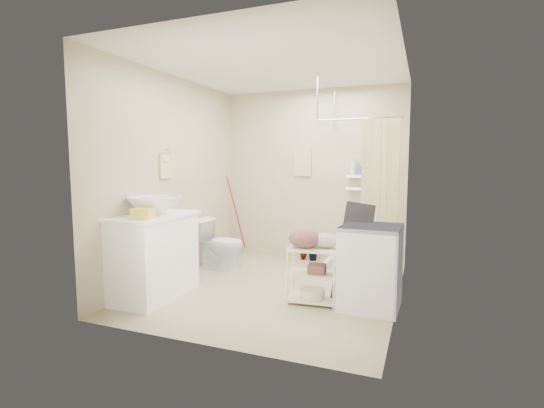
{
  "coord_description": "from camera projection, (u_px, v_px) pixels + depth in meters",
  "views": [
    {
      "loc": [
        1.63,
        -4.29,
        1.5
      ],
      "look_at": [
        -0.14,
        0.25,
        0.98
      ],
      "focal_mm": 26.0,
      "sensor_mm": 36.0,
      "label": 1
    }
  ],
  "objects": [
    {
      "name": "floor",
      "position": [
        275.0,
        288.0,
        4.72
      ],
      "size": [
        3.2,
        3.2,
        0.0
      ],
      "primitive_type": "plane",
      "color": "tan",
      "rests_on": "ground"
    },
    {
      "name": "ceiling",
      "position": [
        275.0,
        65.0,
        4.45
      ],
      "size": [
        2.8,
        3.2,
        0.04
      ],
      "primitive_type": "cube",
      "color": "silver",
      "rests_on": "ground"
    },
    {
      "name": "wall_back",
      "position": [
        312.0,
        175.0,
        6.07
      ],
      "size": [
        2.8,
        0.04,
        2.6
      ],
      "primitive_type": "cube",
      "color": "beige",
      "rests_on": "ground"
    },
    {
      "name": "wall_front",
      "position": [
        203.0,
        188.0,
        3.1
      ],
      "size": [
        2.8,
        0.04,
        2.6
      ],
      "primitive_type": "cube",
      "color": "beige",
      "rests_on": "ground"
    },
    {
      "name": "wall_left",
      "position": [
        174.0,
        178.0,
        5.09
      ],
      "size": [
        0.04,
        3.2,
        2.6
      ],
      "primitive_type": "cube",
      "color": "beige",
      "rests_on": "ground"
    },
    {
      "name": "wall_right",
      "position": [
        401.0,
        182.0,
        4.08
      ],
      "size": [
        0.04,
        3.2,
        2.6
      ],
      "primitive_type": "cube",
      "color": "beige",
      "rests_on": "ground"
    },
    {
      "name": "vanity",
      "position": [
        154.0,
        256.0,
        4.39
      ],
      "size": [
        0.61,
        1.06,
        0.93
      ],
      "primitive_type": "cube",
      "rotation": [
        0.0,
        0.0,
        0.02
      ],
      "color": "white",
      "rests_on": "ground"
    },
    {
      "name": "sink",
      "position": [
        155.0,
        206.0,
        4.32
      ],
      "size": [
        0.61,
        0.61,
        0.2
      ],
      "primitive_type": "imported",
      "rotation": [
        0.0,
        0.0,
        -0.04
      ],
      "color": "silver",
      "rests_on": "vanity"
    },
    {
      "name": "counter_basket",
      "position": [
        143.0,
        214.0,
        4.0
      ],
      "size": [
        0.23,
        0.19,
        0.11
      ],
      "primitive_type": "cube",
      "rotation": [
        0.0,
        0.0,
        0.21
      ],
      "color": "gold",
      "rests_on": "vanity"
    },
    {
      "name": "floor_basket",
      "position": [
        148.0,
        301.0,
        4.1
      ],
      "size": [
        0.27,
        0.24,
        0.12
      ],
      "primitive_type": "cube",
      "rotation": [
        0.0,
        0.0,
        -0.29
      ],
      "color": "#EEE04D",
      "rests_on": "ground"
    },
    {
      "name": "toilet",
      "position": [
        221.0,
        244.0,
        5.58
      ],
      "size": [
        0.71,
        0.42,
        0.71
      ],
      "primitive_type": "imported",
      "rotation": [
        0.0,
        0.0,
        1.53
      ],
      "color": "silver",
      "rests_on": "ground"
    },
    {
      "name": "mop",
      "position": [
        235.0,
        215.0,
        6.45
      ],
      "size": [
        0.14,
        0.14,
        1.27
      ],
      "primitive_type": null,
      "rotation": [
        0.0,
        0.0,
        -0.19
      ],
      "color": "#AE1F21",
      "rests_on": "ground"
    },
    {
      "name": "potted_plant_a",
      "position": [
        303.0,
        249.0,
        6.1
      ],
      "size": [
        0.21,
        0.18,
        0.33
      ],
      "primitive_type": "imported",
      "rotation": [
        0.0,
        0.0,
        0.45
      ],
      "color": "brown",
      "rests_on": "ground"
    },
    {
      "name": "potted_plant_b",
      "position": [
        314.0,
        250.0,
        6.02
      ],
      "size": [
        0.19,
        0.16,
        0.34
      ],
      "primitive_type": "imported",
      "rotation": [
        0.0,
        0.0,
        -0.04
      ],
      "color": "brown",
      "rests_on": "ground"
    },
    {
      "name": "hanging_towel",
      "position": [
        302.0,
        162.0,
        6.08
      ],
      "size": [
        0.28,
        0.03,
        0.42
      ],
      "primitive_type": "cube",
      "color": "#CAB78A",
      "rests_on": "wall_back"
    },
    {
      "name": "towel_ring",
      "position": [
        166.0,
        165.0,
        4.88
      ],
      "size": [
        0.04,
        0.22,
        0.34
      ],
      "primitive_type": null,
      "color": "#DECD7D",
      "rests_on": "wall_left"
    },
    {
      "name": "tp_holder",
      "position": [
        180.0,
        222.0,
        5.18
      ],
      "size": [
        0.08,
        0.12,
        0.14
      ],
      "primitive_type": null,
      "color": "white",
      "rests_on": "wall_left"
    },
    {
      "name": "shower",
      "position": [
        362.0,
        196.0,
        5.28
      ],
      "size": [
        1.1,
        1.1,
        2.1
      ],
      "primitive_type": null,
      "color": "white",
      "rests_on": "ground"
    },
    {
      "name": "shampoo_bottle_a",
      "position": [
        353.0,
        167.0,
        5.77
      ],
      "size": [
        0.11,
        0.11,
        0.24
      ],
      "primitive_type": "imported",
      "rotation": [
        0.0,
        0.0,
        -0.29
      ],
      "color": "silver",
      "rests_on": "shower"
    },
    {
      "name": "shampoo_bottle_b",
      "position": [
        358.0,
        169.0,
        5.72
      ],
      "size": [
        0.09,
        0.09,
        0.18
      ],
      "primitive_type": "imported",
      "rotation": [
        0.0,
        0.0,
        0.08
      ],
      "color": "#4757A7",
      "rests_on": "shower"
    },
    {
      "name": "washing_machine",
      "position": [
        371.0,
        266.0,
        4.06
      ],
      "size": [
        0.61,
        0.62,
        0.86
      ],
      "primitive_type": "cube",
      "rotation": [
        0.0,
        0.0,
        -0.03
      ],
      "color": "white",
      "rests_on": "ground"
    },
    {
      "name": "laundry_rack",
      "position": [
        313.0,
        270.0,
        4.19
      ],
      "size": [
        0.55,
        0.35,
        0.72
      ],
      "primitive_type": null,
      "rotation": [
        0.0,
        0.0,
        0.08
      ],
      "color": "white",
      "rests_on": "ground"
    },
    {
      "name": "ironing_board",
      "position": [
        353.0,
        251.0,
        4.21
      ],
      "size": [
        0.32,
        0.13,
        1.11
      ],
      "primitive_type": null,
      "rotation": [
        0.0,
        0.0,
        0.13
      ],
      "color": "black",
      "rests_on": "ground"
    }
  ]
}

